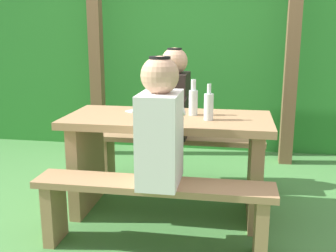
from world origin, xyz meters
TOP-DOWN VIEW (x-y plane):
  - ground_plane at (0.00, 0.00)m, footprint 12.00×12.00m
  - hedge_backdrop at (0.00, 2.12)m, footprint 6.40×0.97m
  - pergola_post_left at (-0.96, 1.29)m, footprint 0.12×0.12m
  - pergola_post_right at (0.96, 1.29)m, footprint 0.12×0.12m
  - picnic_table at (0.00, 0.00)m, footprint 1.40×0.64m
  - bench_near at (0.00, -0.52)m, footprint 1.40×0.24m
  - bench_far at (0.00, 0.52)m, footprint 1.40×0.24m
  - person_white_shirt at (0.04, -0.52)m, footprint 0.25×0.35m
  - person_black_coat at (-0.04, 0.52)m, footprint 0.25×0.35m
  - drinking_glass at (-0.02, 0.04)m, footprint 0.07×0.07m
  - bottle_left at (0.16, 0.07)m, footprint 0.06×0.06m
  - bottle_right at (0.28, -0.07)m, footprint 0.06×0.06m
  - cell_phone at (-0.27, 0.14)m, footprint 0.13×0.16m

SIDE VIEW (x-z plane):
  - ground_plane at x=0.00m, z-range 0.00..0.00m
  - bench_near at x=0.00m, z-range 0.09..0.52m
  - bench_far at x=0.00m, z-range 0.09..0.52m
  - picnic_table at x=0.00m, z-range 0.13..0.83m
  - cell_phone at x=-0.27m, z-range 0.70..0.71m
  - drinking_glass at x=-0.02m, z-range 0.70..0.79m
  - person_white_shirt at x=0.04m, z-range 0.40..1.12m
  - person_black_coat at x=-0.04m, z-range 0.40..1.12m
  - bottle_right at x=0.28m, z-range 0.68..0.92m
  - bottle_left at x=0.16m, z-range 0.68..0.93m
  - hedge_backdrop at x=0.00m, z-range 0.00..1.68m
  - pergola_post_left at x=-0.96m, z-range 0.00..2.03m
  - pergola_post_right at x=0.96m, z-range 0.00..2.03m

